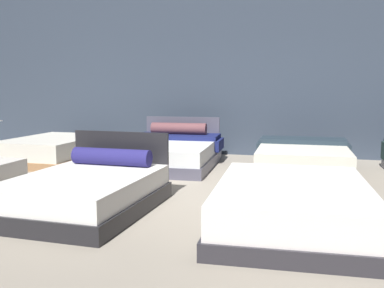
# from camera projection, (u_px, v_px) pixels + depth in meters

# --- Properties ---
(ground_plane) EXTENTS (18.00, 18.00, 0.02)m
(ground_plane) POSITION_uv_depth(u_px,v_px,m) (211.00, 192.00, 5.83)
(ground_plane) COLOR gray
(showroom_back_wall) EXTENTS (18.00, 0.06, 3.50)m
(showroom_back_wall) POSITION_uv_depth(u_px,v_px,m) (246.00, 71.00, 8.83)
(showroom_back_wall) COLOR #333D4C
(showroom_back_wall) RESTS_ON ground_plane
(bed_1) EXTENTS (1.51, 1.99, 0.83)m
(bed_1) POSITION_uv_depth(u_px,v_px,m) (87.00, 191.00, 4.92)
(bed_1) COLOR black
(bed_1) RESTS_ON ground_plane
(bed_2) EXTENTS (1.63, 2.22, 0.46)m
(bed_2) POSITION_uv_depth(u_px,v_px,m) (292.00, 206.00, 4.30)
(bed_2) COLOR #2B292F
(bed_2) RESTS_ON ground_plane
(bed_4) EXTENTS (1.48, 2.02, 0.46)m
(bed_4) POSITION_uv_depth(u_px,v_px,m) (54.00, 150.00, 8.18)
(bed_4) COLOR #9A6E48
(bed_4) RESTS_ON ground_plane
(bed_5) EXTENTS (1.75, 2.24, 0.83)m
(bed_5) POSITION_uv_depth(u_px,v_px,m) (170.00, 152.00, 7.74)
(bed_5) COLOR #4D4C5C
(bed_5) RESTS_ON ground_plane
(bed_6) EXTENTS (1.61, 1.96, 0.51)m
(bed_6) POSITION_uv_depth(u_px,v_px,m) (303.00, 159.00, 7.14)
(bed_6) COLOR brown
(bed_6) RESTS_ON ground_plane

